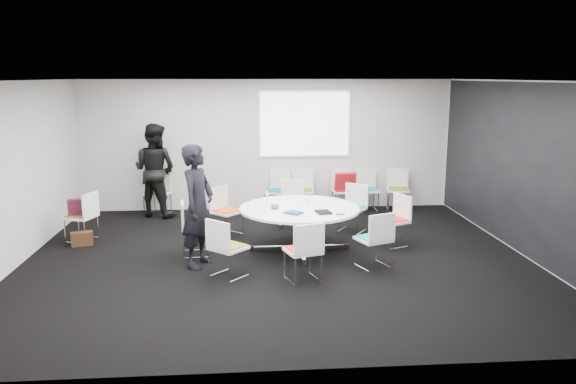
{
  "coord_description": "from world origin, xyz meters",
  "views": [
    {
      "loc": [
        -0.5,
        -8.58,
        2.87
      ],
      "look_at": [
        0.2,
        0.4,
        1.0
      ],
      "focal_mm": 35.0,
      "sensor_mm": 36.0,
      "label": 1
    }
  ],
  "objects": [
    {
      "name": "maroon_bag",
      "position": [
        -3.39,
        1.24,
        0.62
      ],
      "size": [
        0.41,
        0.19,
        0.28
      ],
      "primitive_type": "cube",
      "rotation": [
        0.0,
        0.0,
        0.12
      ],
      "color": "#4A1328",
      "rests_on": "chair_spare_left"
    },
    {
      "name": "person_back",
      "position": [
        -2.35,
        3.0,
        0.96
      ],
      "size": [
        1.15,
        1.05,
        1.93
      ],
      "primitive_type": "imported",
      "rotation": [
        0.0,
        0.0,
        2.72
      ],
      "color": "black",
      "rests_on": "ground"
    },
    {
      "name": "cup",
      "position": [
        0.56,
        0.75,
        0.78
      ],
      "size": [
        0.08,
        0.08,
        0.09
      ],
      "primitive_type": "cylinder",
      "color": "white",
      "rests_on": "conference_table"
    },
    {
      "name": "chair_ring_a",
      "position": [
        2.01,
        0.53,
        0.28
      ],
      "size": [
        0.6,
        0.6,
        0.88
      ],
      "rotation": [
        0.0,
        0.0,
        1.99
      ],
      "color": "silver",
      "rests_on": "ground"
    },
    {
      "name": "projection_screen",
      "position": [
        0.8,
        3.46,
        1.85
      ],
      "size": [
        1.9,
        0.03,
        1.35
      ],
      "primitive_type": "cube",
      "color": "white",
      "rests_on": "room_shell"
    },
    {
      "name": "laptop",
      "position": [
        0.03,
        0.45,
        0.74
      ],
      "size": [
        0.21,
        0.31,
        0.02
      ],
      "primitive_type": "imported",
      "rotation": [
        0.0,
        0.0,
        1.52
      ],
      "color": "#333338",
      "rests_on": "conference_table"
    },
    {
      "name": "phone",
      "position": [
        0.98,
        -0.1,
        0.73
      ],
      "size": [
        0.14,
        0.07,
        0.01
      ],
      "primitive_type": "cube",
      "rotation": [
        0.0,
        0.0,
        0.02
      ],
      "color": "black",
      "rests_on": "conference_table"
    },
    {
      "name": "chair_back_a",
      "position": [
        0.19,
        3.14,
        0.28
      ],
      "size": [
        0.6,
        0.6,
        0.88
      ],
      "rotation": [
        0.0,
        0.0,
        2.72
      ],
      "color": "silver",
      "rests_on": "ground"
    },
    {
      "name": "papers_right",
      "position": [
        0.88,
        0.62,
        0.73
      ],
      "size": [
        0.37,
        0.34,
        0.0
      ],
      "primitive_type": "cube",
      "rotation": [
        0.0,
        0.0,
        0.56
      ],
      "color": "white",
      "rests_on": "conference_table"
    },
    {
      "name": "chair_back_c",
      "position": [
        1.61,
        3.12,
        0.28
      ],
      "size": [
        0.46,
        0.45,
        0.88
      ],
      "rotation": [
        0.0,
        0.0,
        3.15
      ],
      "color": "silver",
      "rests_on": "ground"
    },
    {
      "name": "chair_ring_c",
      "position": [
        0.38,
        1.94,
        0.28
      ],
      "size": [
        0.55,
        0.55,
        0.88
      ],
      "rotation": [
        0.0,
        0.0,
        2.9
      ],
      "color": "silver",
      "rests_on": "ground"
    },
    {
      "name": "chair_back_b",
      "position": [
        0.73,
        3.16,
        0.28
      ],
      "size": [
        0.52,
        0.5,
        0.88
      ],
      "rotation": [
        0.0,
        0.0,
        3.01
      ],
      "color": "silver",
      "rests_on": "ground"
    },
    {
      "name": "chair_ring_f",
      "position": [
        -0.77,
        -0.8,
        0.28
      ],
      "size": [
        0.64,
        0.64,
        0.88
      ],
      "rotation": [
        0.0,
        0.0,
        5.53
      ],
      "color": "silver",
      "rests_on": "ground"
    },
    {
      "name": "person_main",
      "position": [
        -1.22,
        -0.24,
        0.94
      ],
      "size": [
        0.68,
        0.8,
        1.88
      ],
      "primitive_type": "imported",
      "rotation": [
        0.0,
        0.0,
        1.18
      ],
      "color": "black",
      "rests_on": "ground"
    },
    {
      "name": "chair_ring_g",
      "position": [
        0.3,
        -1.04,
        0.28
      ],
      "size": [
        0.58,
        0.57,
        0.88
      ],
      "rotation": [
        0.0,
        0.0,
        6.6
      ],
      "color": "silver",
      "rests_on": "ground"
    },
    {
      "name": "laptop_lid",
      "position": [
        -0.14,
        0.55,
        0.86
      ],
      "size": [
        0.02,
        0.3,
        0.22
      ],
      "primitive_type": "cube",
      "rotation": [
        0.0,
        0.0,
        1.57
      ],
      "color": "silver",
      "rests_on": "conference_table"
    },
    {
      "name": "papers_front",
      "position": [
        1.12,
        0.41,
        0.73
      ],
      "size": [
        0.34,
        0.28,
        0.0
      ],
      "primitive_type": "cube",
      "rotation": [
        0.0,
        0.0,
        -0.25
      ],
      "color": "white",
      "rests_on": "conference_table"
    },
    {
      "name": "chair_spare_left",
      "position": [
        -3.37,
        1.23,
        0.28
      ],
      "size": [
        0.57,
        0.58,
        0.88
      ],
      "rotation": [
        0.0,
        0.0,
        1.24
      ],
      "color": "silver",
      "rests_on": "ground"
    },
    {
      "name": "chair_ring_e",
      "position": [
        -1.32,
        0.28,
        0.28
      ],
      "size": [
        0.49,
        0.5,
        0.88
      ],
      "rotation": [
        0.0,
        0.0,
        4.81
      ],
      "color": "silver",
      "rests_on": "ground"
    },
    {
      "name": "chair_ring_h",
      "position": [
        1.43,
        -0.55,
        0.28
      ],
      "size": [
        0.59,
        0.59,
        0.88
      ],
      "rotation": [
        0.0,
        0.0,
        6.67
      ],
      "color": "silver",
      "rests_on": "ground"
    },
    {
      "name": "chair_back_e",
      "position": [
        2.81,
        3.12,
        0.28
      ],
      "size": [
        0.54,
        0.53,
        0.88
      ],
      "rotation": [
        0.0,
        0.0,
        2.95
      ],
      "color": "silver",
      "rests_on": "ground"
    },
    {
      "name": "chair_ring_b",
      "position": [
        1.49,
        1.47,
        0.28
      ],
      "size": [
        0.63,
        0.63,
        0.88
      ],
      "rotation": [
        0.0,
        0.0,
        2.53
      ],
      "color": "silver",
      "rests_on": "ground"
    },
    {
      "name": "chair_back_d",
      "position": [
        2.13,
        3.13,
        0.28
      ],
      "size": [
        0.47,
        0.46,
        0.88
      ],
      "rotation": [
        0.0,
        0.0,
        3.16
      ],
      "color": "silver",
      "rests_on": "ground"
    },
    {
      "name": "red_jacket",
      "position": [
        1.61,
        2.9,
        0.7
      ],
      "size": [
        0.45,
        0.2,
        0.36
      ],
      "primitive_type": "cube",
      "rotation": [
        0.17,
        0.0,
        0.09
      ],
      "color": "#A2141A",
      "rests_on": "chair_back_c"
    },
    {
      "name": "chair_ring_d",
      "position": [
        -0.85,
        1.4,
        0.28
      ],
      "size": [
        0.64,
        0.64,
        0.88
      ],
      "rotation": [
        0.0,
        0.0,
        3.97
      ],
      "color": "silver",
      "rests_on": "ground"
    },
    {
      "name": "room_shell",
      "position": [
        0.09,
        0.0,
        1.4
      ],
      "size": [
        8.08,
        7.08,
        2.88
      ],
      "color": "black",
      "rests_on": "ground"
    },
    {
      "name": "brown_bag",
      "position": [
        -3.32,
        0.95,
        0.12
      ],
      "size": [
        0.39,
        0.26,
        0.24
      ],
      "primitive_type": "cube",
      "rotation": [
        0.0,
        0.0,
        0.32
      ],
      "color": "#3F2314",
      "rests_on": "ground"
    },
    {
      "name": "chair_person_back",
      "position": [
        -2.35,
        3.16,
        0.28
      ],
      "size": [
        0.61,
        0.6,
        0.88
      ],
      "rotation": [
        0.0,
        0.0,
        2.71
      ],
      "color": "silver",
      "rests_on": "ground"
    },
    {
      "name": "tablet_folio",
      "position": [
        0.26,
        0.02,
        0.74
      ],
      "size": [
        0.33,
        0.32,
        0.03
      ],
      "primitive_type": "cube",
      "rotation": [
        0.0,
        0.0,
        -0.65
      ],
      "color": "navy",
      "rests_on": "conference_table"
    },
    {
      "name": "conference_table",
      "position": [
        0.39,
        0.43,
        0.51
      ],
      "size": [
        1.99,
        1.99,
        0.73
      ],
      "color": "silver",
      "rests_on": "ground"
    },
    {
      "name": "notebook_black",
      "position": [
        0.74,
        0.04,
        0.74
      ],
      "size": [
        0.27,
        0.33,
        0.02
      ],
      "primitive_type": "cube",
      "rotation": [
        0.0,
        0.0,
        0.17
      ],
      "color": "black",
      "rests_on": "conference_table"
    }
  ]
}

